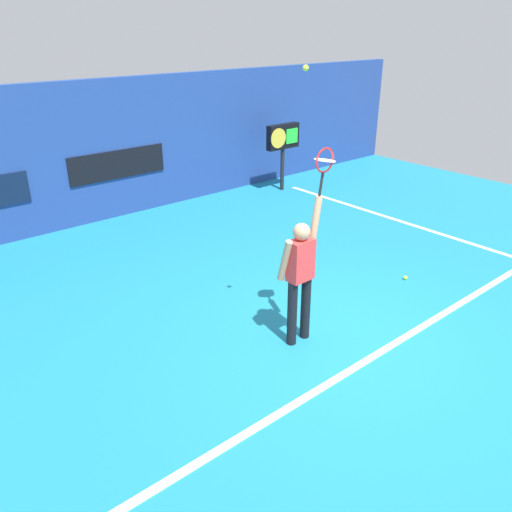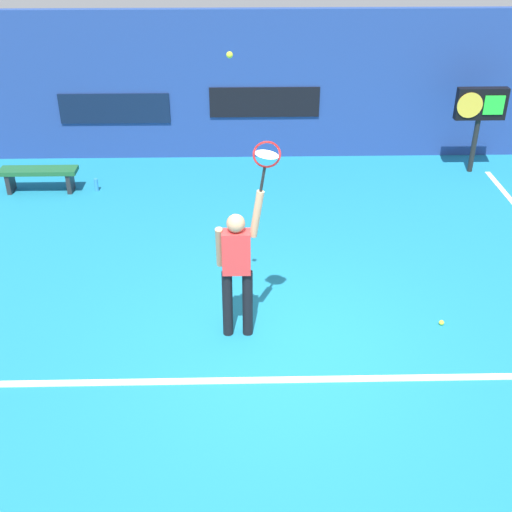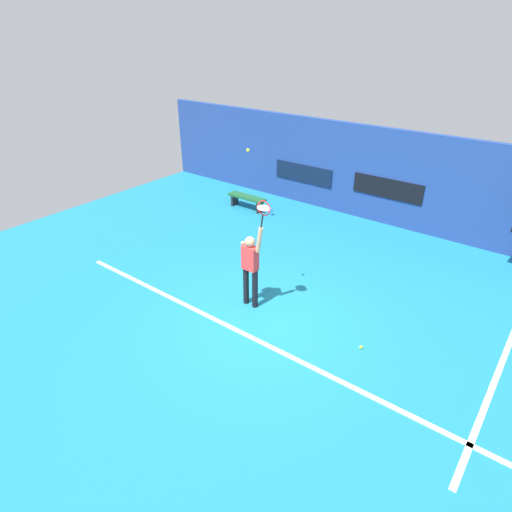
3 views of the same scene
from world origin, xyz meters
The scene contains 12 objects.
ground_plane centered at (0.00, 0.00, 0.00)m, with size 18.00×18.00×0.00m, color teal.
back_wall centered at (0.00, 6.54, 1.46)m, with size 18.00×0.20×2.93m, color navy.
sponsor_banner_center centered at (0.00, 6.42, 1.16)m, with size 2.20×0.03×0.60m, color black.
sponsor_banner_portside centered at (-3.00, 6.42, 1.05)m, with size 2.20×0.03×0.60m, color #0C1933.
court_baseline centered at (0.00, -0.58, 0.01)m, with size 10.00×0.10×0.01m, color white.
tennis_player centered at (-0.54, 0.34, 1.01)m, with size 0.58×0.31×1.99m.
tennis_racket centered at (-0.19, 0.34, 2.39)m, with size 0.36×0.27×0.62m.
tennis_ball centered at (-0.58, 0.34, 3.50)m, with size 0.07×0.07×0.07m, color #CCE033.
scoreboard_clock centered at (4.05, 5.57, 1.29)m, with size 0.96×0.20×1.67m.
court_bench centered at (-4.19, 4.80, 0.34)m, with size 1.40×0.36×0.45m.
water_bottle centered at (-3.17, 4.80, 0.12)m, with size 0.07×0.07×0.24m, color #338CD8.
spare_ball centered at (2.11, 0.46, 0.03)m, with size 0.07×0.07×0.07m, color #CCE033.
Camera 2 is at (-0.46, -6.41, 5.05)m, focal length 45.91 mm.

